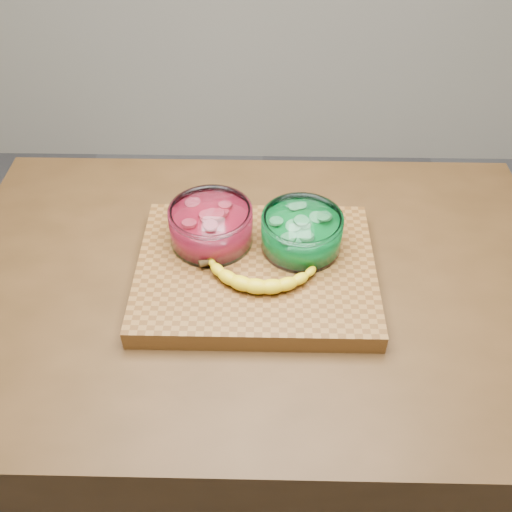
{
  "coord_description": "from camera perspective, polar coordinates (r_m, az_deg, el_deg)",
  "views": [
    {
      "loc": [
        0.02,
        -0.76,
        1.7
      ],
      "look_at": [
        0.0,
        0.0,
        0.96
      ],
      "focal_mm": 40.0,
      "sensor_mm": 36.0,
      "label": 1
    }
  ],
  "objects": [
    {
      "name": "ground",
      "position": [
        1.86,
        -0.0,
        -21.76
      ],
      "size": [
        3.5,
        3.5,
        0.0
      ],
      "primitive_type": "plane",
      "color": "#5B5A5F",
      "rests_on": "ground"
    },
    {
      "name": "counter",
      "position": [
        1.46,
        -0.0,
        -14.51
      ],
      "size": [
        1.2,
        0.8,
        0.9
      ],
      "primitive_type": "cube",
      "color": "#472D15",
      "rests_on": "ground"
    },
    {
      "name": "cutting_board",
      "position": [
        1.09,
        -0.0,
        -1.51
      ],
      "size": [
        0.45,
        0.35,
        0.04
      ],
      "primitive_type": "cube",
      "color": "brown",
      "rests_on": "counter"
    },
    {
      "name": "bowl_red",
      "position": [
        1.1,
        -4.51,
        3.04
      ],
      "size": [
        0.16,
        0.16,
        0.08
      ],
      "color": "white",
      "rests_on": "cutting_board"
    },
    {
      "name": "bowl_green",
      "position": [
        1.09,
        4.58,
        2.37
      ],
      "size": [
        0.15,
        0.15,
        0.07
      ],
      "color": "white",
      "rests_on": "cutting_board"
    },
    {
      "name": "banana",
      "position": [
        1.04,
        0.41,
        -1.78
      ],
      "size": [
        0.24,
        0.12,
        0.03
      ],
      "primitive_type": null,
      "color": "yellow",
      "rests_on": "cutting_board"
    }
  ]
}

